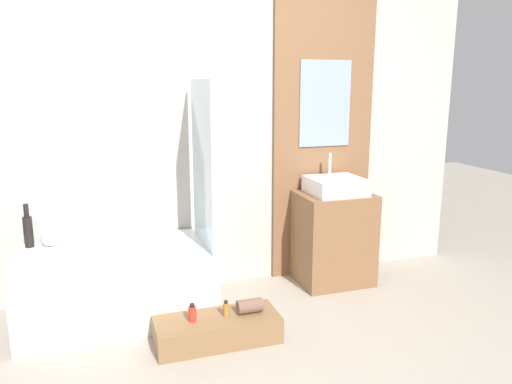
{
  "coord_description": "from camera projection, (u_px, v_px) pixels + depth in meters",
  "views": [
    {
      "loc": [
        -0.95,
        -2.17,
        1.62
      ],
      "look_at": [
        0.01,
        0.7,
        0.94
      ],
      "focal_mm": 35.0,
      "sensor_mm": 36.0,
      "label": 1
    }
  ],
  "objects": [
    {
      "name": "bottle_soap_secondary",
      "position": [
        226.0,
        309.0,
        3.13
      ],
      "size": [
        0.04,
        0.04,
        0.1
      ],
      "color": "#B2752D",
      "rests_on": "wooden_step_bench"
    },
    {
      "name": "vanity_cabinet",
      "position": [
        334.0,
        238.0,
        4.03
      ],
      "size": [
        0.57,
        0.46,
        0.74
      ],
      "primitive_type": "cube",
      "color": "brown",
      "rests_on": "ground_plane"
    },
    {
      "name": "vase_tall_dark",
      "position": [
        28.0,
        230.0,
        3.44
      ],
      "size": [
        0.06,
        0.06,
        0.31
      ],
      "color": "black",
      "rests_on": "bathtub"
    },
    {
      "name": "wall_tiled_back",
      "position": [
        220.0,
        122.0,
        3.84
      ],
      "size": [
        4.2,
        0.06,
        2.6
      ],
      "primitive_type": "cube",
      "color": "#B7B2A8",
      "rests_on": "ground_plane"
    },
    {
      "name": "bottle_soap_primary",
      "position": [
        192.0,
        313.0,
        3.06
      ],
      "size": [
        0.05,
        0.05,
        0.12
      ],
      "color": "red",
      "rests_on": "wooden_step_bench"
    },
    {
      "name": "wall_wood_accent",
      "position": [
        324.0,
        119.0,
        4.05
      ],
      "size": [
        0.86,
        0.04,
        2.6
      ],
      "color": "brown",
      "rests_on": "ground_plane"
    },
    {
      "name": "glass_shower_screen",
      "position": [
        202.0,
        164.0,
        3.41
      ],
      "size": [
        0.01,
        0.6,
        1.14
      ],
      "primitive_type": "cube",
      "color": "silver",
      "rests_on": "bathtub"
    },
    {
      "name": "sink",
      "position": [
        335.0,
        186.0,
        3.93
      ],
      "size": [
        0.41,
        0.4,
        0.31
      ],
      "color": "white",
      "rests_on": "vanity_cabinet"
    },
    {
      "name": "bathtub",
      "position": [
        117.0,
        284.0,
        3.43
      ],
      "size": [
        1.28,
        0.71,
        0.49
      ],
      "color": "white",
      "rests_on": "ground_plane"
    },
    {
      "name": "wooden_step_bench",
      "position": [
        217.0,
        329.0,
        3.14
      ],
      "size": [
        0.78,
        0.31,
        0.17
      ],
      "primitive_type": "cube",
      "color": "olive",
      "rests_on": "ground_plane"
    },
    {
      "name": "vase_round_light",
      "position": [
        51.0,
        238.0,
        3.46
      ],
      "size": [
        0.12,
        0.12,
        0.12
      ],
      "primitive_type": "sphere",
      "color": "silver",
      "rests_on": "bathtub"
    },
    {
      "name": "towel_roll",
      "position": [
        250.0,
        306.0,
        3.18
      ],
      "size": [
        0.16,
        0.09,
        0.09
      ],
      "primitive_type": "cylinder",
      "rotation": [
        0.0,
        1.57,
        0.0
      ],
      "color": "brown",
      "rests_on": "wooden_step_bench"
    }
  ]
}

